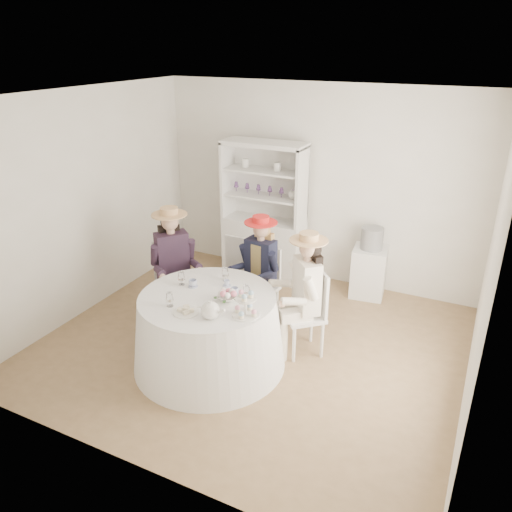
% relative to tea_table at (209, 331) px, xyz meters
% --- Properties ---
extents(ground, '(4.50, 4.50, 0.00)m').
position_rel_tea_table_xyz_m(ground, '(0.24, 0.53, -0.40)').
color(ground, olive).
rests_on(ground, ground).
extents(ceiling, '(4.50, 4.50, 0.00)m').
position_rel_tea_table_xyz_m(ceiling, '(0.24, 0.53, 2.30)').
color(ceiling, white).
rests_on(ceiling, wall_back).
extents(wall_back, '(4.50, 0.00, 4.50)m').
position_rel_tea_table_xyz_m(wall_back, '(0.24, 2.53, 0.95)').
color(wall_back, silver).
rests_on(wall_back, ground).
extents(wall_front, '(4.50, 0.00, 4.50)m').
position_rel_tea_table_xyz_m(wall_front, '(0.24, -1.47, 0.95)').
color(wall_front, silver).
rests_on(wall_front, ground).
extents(wall_left, '(0.00, 4.50, 4.50)m').
position_rel_tea_table_xyz_m(wall_left, '(-2.01, 0.53, 0.95)').
color(wall_left, silver).
rests_on(wall_left, ground).
extents(wall_right, '(0.00, 4.50, 4.50)m').
position_rel_tea_table_xyz_m(wall_right, '(2.49, 0.53, 0.95)').
color(wall_right, silver).
rests_on(wall_right, ground).
extents(tea_table, '(1.60, 1.60, 0.80)m').
position_rel_tea_table_xyz_m(tea_table, '(0.00, 0.00, 0.00)').
color(tea_table, white).
rests_on(tea_table, ground).
extents(hutch, '(1.27, 0.74, 1.95)m').
position_rel_tea_table_xyz_m(hutch, '(-0.41, 2.23, 0.29)').
color(hutch, silver).
rests_on(hutch, ground).
extents(side_table, '(0.49, 0.49, 0.67)m').
position_rel_tea_table_xyz_m(side_table, '(1.11, 2.28, -0.06)').
color(side_table, silver).
rests_on(side_table, ground).
extents(hatbox, '(0.35, 0.35, 0.29)m').
position_rel_tea_table_xyz_m(hatbox, '(1.11, 2.28, 0.42)').
color(hatbox, black).
rests_on(hatbox, side_table).
extents(guest_left, '(0.62, 0.60, 1.44)m').
position_rel_tea_table_xyz_m(guest_left, '(-0.83, 0.60, 0.41)').
color(guest_left, silver).
rests_on(guest_left, ground).
extents(guest_mid, '(0.50, 0.52, 1.35)m').
position_rel_tea_table_xyz_m(guest_mid, '(0.09, 1.02, 0.36)').
color(guest_mid, silver).
rests_on(guest_mid, ground).
extents(guest_right, '(0.60, 0.59, 1.40)m').
position_rel_tea_table_xyz_m(guest_right, '(0.80, 0.64, 0.39)').
color(guest_right, silver).
rests_on(guest_right, ground).
extents(spare_chair, '(0.40, 0.40, 0.96)m').
position_rel_tea_table_xyz_m(spare_chair, '(-0.29, 1.34, 0.12)').
color(spare_chair, silver).
rests_on(spare_chair, ground).
extents(teacup_a, '(0.12, 0.12, 0.07)m').
position_rel_tea_table_xyz_m(teacup_a, '(-0.25, 0.12, 0.44)').
color(teacup_a, white).
rests_on(teacup_a, tea_table).
extents(teacup_b, '(0.08, 0.08, 0.06)m').
position_rel_tea_table_xyz_m(teacup_b, '(0.07, 0.29, 0.43)').
color(teacup_b, white).
rests_on(teacup_b, tea_table).
extents(teacup_c, '(0.09, 0.09, 0.07)m').
position_rel_tea_table_xyz_m(teacup_c, '(0.23, 0.16, 0.44)').
color(teacup_c, white).
rests_on(teacup_c, tea_table).
extents(flower_bowl, '(0.21, 0.21, 0.05)m').
position_rel_tea_table_xyz_m(flower_bowl, '(0.22, 0.02, 0.43)').
color(flower_bowl, white).
rests_on(flower_bowl, tea_table).
extents(flower_arrangement, '(0.17, 0.17, 0.06)m').
position_rel_tea_table_xyz_m(flower_arrangement, '(0.22, 0.01, 0.49)').
color(flower_arrangement, pink).
rests_on(flower_arrangement, tea_table).
extents(table_teapot, '(0.25, 0.17, 0.18)m').
position_rel_tea_table_xyz_m(table_teapot, '(0.25, -0.34, 0.48)').
color(table_teapot, white).
rests_on(table_teapot, tea_table).
extents(sandwich_plate, '(0.25, 0.25, 0.05)m').
position_rel_tea_table_xyz_m(sandwich_plate, '(-0.01, -0.37, 0.42)').
color(sandwich_plate, white).
rests_on(sandwich_plate, tea_table).
extents(cupcake_stand, '(0.26, 0.26, 0.24)m').
position_rel_tea_table_xyz_m(cupcake_stand, '(0.52, -0.16, 0.49)').
color(cupcake_stand, white).
rests_on(cupcake_stand, tea_table).
extents(stemware_set, '(0.83, 0.81, 0.15)m').
position_rel_tea_table_xyz_m(stemware_set, '(0.00, 0.00, 0.48)').
color(stemware_set, white).
rests_on(stemware_set, tea_table).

